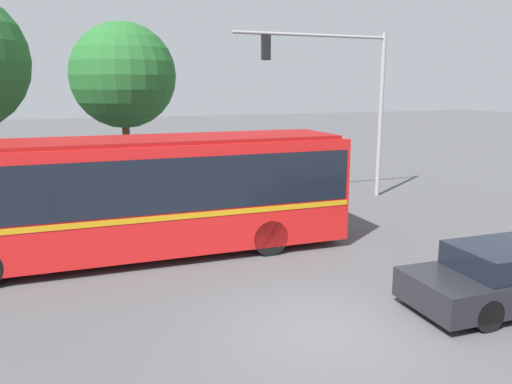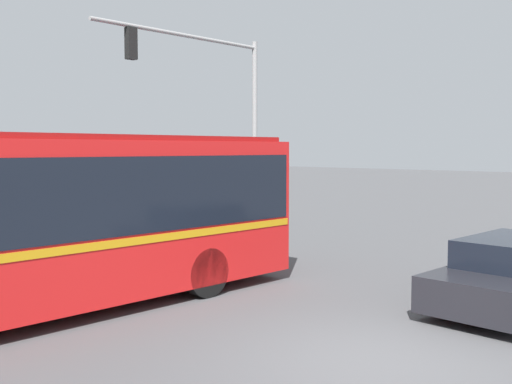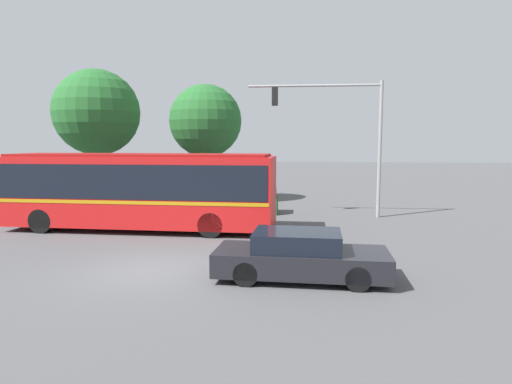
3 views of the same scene
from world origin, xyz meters
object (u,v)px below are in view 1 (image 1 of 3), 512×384
Objects in this scene: sedan_foreground at (511,276)px; street_tree_centre at (123,76)px; city_bus at (141,190)px; traffic_light_pole at (347,86)px.

street_tree_centre is at bearing 113.29° from sedan_foreground.
city_bus is 1.57× the size of street_tree_centre.
city_bus is 9.68m from street_tree_centre.
sedan_foreground is 16.90m from street_tree_centre.
traffic_light_pole is at bearing -152.92° from city_bus.
traffic_light_pole is at bearing -31.16° from street_tree_centre.
traffic_light_pole is 0.92× the size of street_tree_centre.
street_tree_centre reaches higher than sedan_foreground.
street_tree_centre is at bearing -31.16° from traffic_light_pole.
traffic_light_pole is (2.20, 10.40, 3.93)m from sedan_foreground.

